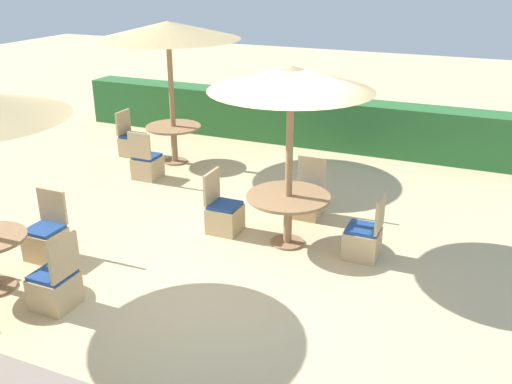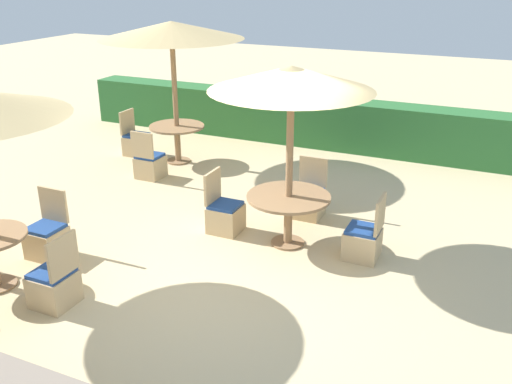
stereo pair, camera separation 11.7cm
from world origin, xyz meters
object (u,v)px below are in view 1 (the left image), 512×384
(patio_chair_front_left_east, at_px, (55,287))
(patio_chair_center_east, at_px, (364,240))
(round_table_back_left, at_px, (174,133))
(patio_chair_center_north, at_px, (307,200))
(round_table_center, at_px, (288,205))
(patio_chair_back_left_west, at_px, (133,143))
(parasol_center, at_px, (291,79))
(patio_chair_back_left_south, at_px, (147,165))
(parasol_back_left, at_px, (168,31))
(patio_chair_center_west, at_px, (224,215))
(patio_chair_front_left_north, at_px, (47,240))

(patio_chair_front_left_east, bearing_deg, patio_chair_center_east, -48.91)
(round_table_back_left, bearing_deg, patio_chair_center_north, -23.40)
(round_table_center, relative_size, patio_chair_back_left_west, 1.27)
(parasol_center, relative_size, patio_chair_back_left_south, 2.74)
(parasol_center, height_order, parasol_back_left, parasol_back_left)
(patio_chair_center_east, distance_m, patio_chair_back_left_south, 4.66)
(patio_chair_center_west, relative_size, parasol_back_left, 0.34)
(patio_chair_center_east, relative_size, patio_chair_back_left_west, 1.00)
(patio_chair_center_west, bearing_deg, patio_chair_front_left_east, -19.19)
(patio_chair_center_east, height_order, patio_chair_front_left_north, same)
(parasol_center, distance_m, parasol_back_left, 4.16)
(patio_chair_center_east, height_order, patio_chair_front_left_east, same)
(patio_chair_back_left_south, bearing_deg, round_table_center, -23.53)
(patio_chair_back_left_west, relative_size, patio_chair_back_left_south, 1.00)
(patio_chair_center_north, height_order, patio_chair_back_left_south, same)
(parasol_back_left, bearing_deg, patio_chair_front_left_north, -83.55)
(round_table_center, xyz_separation_m, patio_chair_center_west, (-1.02, -0.00, -0.35))
(round_table_back_left, height_order, patio_chair_back_left_south, patio_chair_back_left_south)
(parasol_back_left, bearing_deg, patio_chair_front_left_east, -74.24)
(round_table_back_left, height_order, patio_chair_front_left_north, patio_chair_front_left_north)
(patio_chair_front_left_north, bearing_deg, patio_chair_back_left_west, -70.21)
(patio_chair_front_left_north, bearing_deg, patio_chair_center_north, -135.99)
(patio_chair_center_west, distance_m, patio_chair_center_north, 1.41)
(patio_chair_center_west, distance_m, parasol_back_left, 4.11)
(patio_chair_center_west, height_order, patio_chair_center_north, same)
(patio_chair_center_west, distance_m, patio_chair_back_left_south, 2.75)
(parasol_center, relative_size, patio_chair_back_left_west, 2.74)
(parasol_center, distance_m, patio_chair_back_left_south, 4.22)
(parasol_back_left, xyz_separation_m, patio_chair_back_left_west, (-1.04, 0.04, -2.32))
(parasol_center, distance_m, round_table_center, 1.76)
(patio_chair_center_east, bearing_deg, round_table_center, 91.62)
(patio_chair_center_west, relative_size, patio_chair_center_north, 1.00)
(patio_chair_center_west, xyz_separation_m, round_table_back_left, (-2.33, 2.46, 0.34))
(parasol_center, height_order, patio_chair_front_left_east, parasol_center)
(round_table_center, distance_m, patio_chair_center_north, 1.09)
(parasol_back_left, bearing_deg, patio_chair_back_left_west, 178.00)
(round_table_center, height_order, patio_chair_back_left_west, patio_chair_back_left_west)
(parasol_center, distance_m, round_table_back_left, 4.52)
(parasol_center, height_order, patio_chair_front_left_north, parasol_center)
(patio_chair_center_east, height_order, parasol_back_left, parasol_back_left)
(patio_chair_front_left_east, relative_size, patio_chair_front_left_north, 1.00)
(round_table_center, bearing_deg, patio_chair_center_west, -179.90)
(parasol_center, xyz_separation_m, patio_chair_back_left_west, (-4.39, 2.50, -2.11))
(parasol_back_left, relative_size, patio_chair_front_left_north, 2.96)
(patio_chair_center_north, height_order, patio_chair_front_left_east, same)
(patio_chair_center_west, bearing_deg, patio_chair_center_east, 90.89)
(patio_chair_back_left_south, height_order, patio_chair_front_left_east, same)
(round_table_center, distance_m, patio_chair_front_left_north, 3.36)
(patio_chair_center_north, relative_size, round_table_back_left, 0.85)
(round_table_back_left, relative_size, patio_chair_back_left_west, 1.18)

